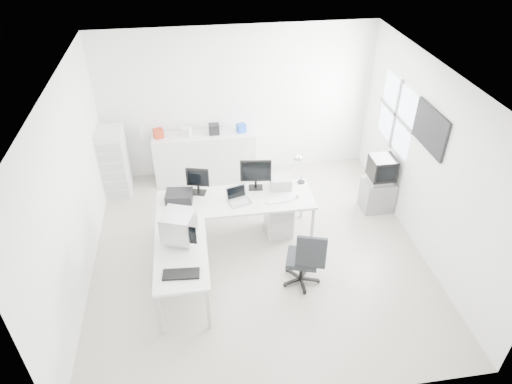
{
  "coord_description": "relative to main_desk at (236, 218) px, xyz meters",
  "views": [
    {
      "loc": [
        -0.81,
        -5.23,
        4.86
      ],
      "look_at": [
        0.0,
        0.2,
        1.0
      ],
      "focal_mm": 32.0,
      "sensor_mm": 36.0,
      "label": 1
    }
  ],
  "objects": [
    {
      "name": "lcd_monitor_large",
      "position": [
        0.35,
        0.25,
        0.63
      ],
      "size": [
        0.5,
        0.25,
        0.5
      ],
      "primitive_type": null,
      "rotation": [
        0.0,
        0.0,
        -0.12
      ],
      "color": "black",
      "rests_on": "main_desk"
    },
    {
      "name": "inkjet_printer",
      "position": [
        -0.85,
        0.1,
        0.45
      ],
      "size": [
        0.43,
        0.36,
        0.14
      ],
      "primitive_type": "cube",
      "rotation": [
        0.0,
        0.0,
        -0.11
      ],
      "color": "black",
      "rests_on": "main_desk"
    },
    {
      "name": "clutter_bottle",
      "position": [
        -1.48,
        1.87,
        0.67
      ],
      "size": [
        0.07,
        0.07,
        0.22
      ],
      "primitive_type": "cylinder",
      "color": "silver",
      "rests_on": "sideboard"
    },
    {
      "name": "clutter_box_d",
      "position": [
        0.32,
        1.83,
        0.64
      ],
      "size": [
        0.19,
        0.18,
        0.15
      ],
      "primitive_type": "cube",
      "rotation": [
        0.0,
        0.0,
        0.31
      ],
      "color": "blue",
      "rests_on": "sideboard"
    },
    {
      "name": "wall_picture",
      "position": [
        2.76,
        -0.31,
        1.52
      ],
      "size": [
        0.04,
        0.9,
        0.6
      ],
      "primitive_type": null,
      "color": "black",
      "rests_on": "right_wall"
    },
    {
      "name": "white_mouse",
      "position": [
        0.95,
        -0.1,
        0.41
      ],
      "size": [
        0.06,
        0.06,
        0.06
      ],
      "primitive_type": "sphere",
      "color": "silver",
      "rests_on": "main_desk"
    },
    {
      "name": "crt_tv",
      "position": [
        2.51,
        0.41,
        0.41
      ],
      "size": [
        0.5,
        0.48,
        0.45
      ],
      "primitive_type": null,
      "color": "black",
      "rests_on": "tv_cabinet"
    },
    {
      "name": "drawer_pedestal",
      "position": [
        0.7,
        0.05,
        -0.08
      ],
      "size": [
        0.4,
        0.5,
        0.6
      ],
      "primitive_type": "cube",
      "color": "silver",
      "rests_on": "floor"
    },
    {
      "name": "laptop",
      "position": [
        0.05,
        -0.1,
        0.49
      ],
      "size": [
        0.43,
        0.43,
        0.22
      ],
      "primitive_type": null,
      "rotation": [
        0.0,
        0.0,
        0.31
      ],
      "color": "#B7B7BA",
      "rests_on": "main_desk"
    },
    {
      "name": "laser_printer",
      "position": [
        0.75,
        0.22,
        0.47
      ],
      "size": [
        0.34,
        0.3,
        0.18
      ],
      "primitive_type": "cube",
      "rotation": [
        0.0,
        0.0,
        -0.07
      ],
      "color": "#A5A5A5",
      "rests_on": "main_desk"
    },
    {
      "name": "clutter_box_b",
      "position": [
        -0.68,
        1.83,
        0.64
      ],
      "size": [
        0.2,
        0.19,
        0.16
      ],
      "primitive_type": "cube",
      "rotation": [
        0.0,
        0.0,
        -0.41
      ],
      "color": "silver",
      "rests_on": "sideboard"
    },
    {
      "name": "tv_cabinet",
      "position": [
        2.51,
        0.41,
        -0.09
      ],
      "size": [
        0.51,
        0.42,
        0.56
      ],
      "primitive_type": "cube",
      "color": "slate",
      "rests_on": "floor"
    },
    {
      "name": "back_wall",
      "position": [
        0.29,
        2.09,
        1.02
      ],
      "size": [
        5.0,
        0.02,
        2.8
      ],
      "primitive_type": "cube",
      "color": "silver",
      "rests_on": "floor"
    },
    {
      "name": "left_wall",
      "position": [
        -2.21,
        -0.41,
        1.02
      ],
      "size": [
        0.02,
        5.0,
        2.8
      ],
      "primitive_type": "cube",
      "color": "silver",
      "rests_on": "floor"
    },
    {
      "name": "side_desk",
      "position": [
        -0.85,
        -1.1,
        0.0
      ],
      "size": [
        0.7,
        1.4,
        0.75
      ],
      "primitive_type": null,
      "color": "silver",
      "rests_on": "floor"
    },
    {
      "name": "clutter_box_c",
      "position": [
        -0.18,
        1.83,
        0.66
      ],
      "size": [
        0.19,
        0.17,
        0.19
      ],
      "primitive_type": "cube",
      "rotation": [
        0.0,
        0.0,
        0.01
      ],
      "color": "black",
      "rests_on": "sideboard"
    },
    {
      "name": "lcd_monitor_small",
      "position": [
        -0.55,
        0.25,
        0.6
      ],
      "size": [
        0.39,
        0.29,
        0.45
      ],
      "primitive_type": null,
      "rotation": [
        0.0,
        0.0,
        -0.27
      ],
      "color": "black",
      "rests_on": "main_desk"
    },
    {
      "name": "white_keyboard",
      "position": [
        0.65,
        -0.15,
        0.38
      ],
      "size": [
        0.39,
        0.15,
        0.02
      ],
      "primitive_type": "cube",
      "rotation": [
        0.0,
        0.0,
        0.1
      ],
      "color": "silver",
      "rests_on": "main_desk"
    },
    {
      "name": "clutter_box_a",
      "position": [
        -1.18,
        1.83,
        0.65
      ],
      "size": [
        0.2,
        0.19,
        0.17
      ],
      "primitive_type": "cube",
      "rotation": [
        0.0,
        0.0,
        0.33
      ],
      "color": "#A62E17",
      "rests_on": "sideboard"
    },
    {
      "name": "filing_cabinet",
      "position": [
        -1.99,
        1.58,
        0.26
      ],
      "size": [
        0.45,
        0.53,
        1.28
      ],
      "primitive_type": "cube",
      "color": "silver",
      "rests_on": "floor"
    },
    {
      "name": "black_keyboard",
      "position": [
        -0.85,
        -1.5,
        0.39
      ],
      "size": [
        0.47,
        0.22,
        0.03
      ],
      "primitive_type": "cube",
      "rotation": [
        0.0,
        0.0,
        -0.08
      ],
      "color": "black",
      "rests_on": "side_desk"
    },
    {
      "name": "office_chair",
      "position": [
        0.8,
        -1.12,
        0.11
      ],
      "size": [
        0.7,
        0.7,
        0.96
      ],
      "primitive_type": null,
      "rotation": [
        0.0,
        0.0,
        -0.31
      ],
      "color": "#232527",
      "rests_on": "floor"
    },
    {
      "name": "ceiling",
      "position": [
        0.29,
        -0.41,
        2.42
      ],
      "size": [
        5.0,
        5.0,
        0.01
      ],
      "primitive_type": "cube",
      "color": "white",
      "rests_on": "back_wall"
    },
    {
      "name": "sideboard",
      "position": [
        -0.38,
        1.83,
        0.09
      ],
      "size": [
        1.88,
        0.47,
        0.94
      ],
      "primitive_type": "cube",
      "color": "silver",
      "rests_on": "floor"
    },
    {
      "name": "desk_lamp",
      "position": [
        1.1,
        0.3,
        0.6
      ],
      "size": [
        0.17,
        0.17,
        0.44
      ],
      "primitive_type": null,
      "rotation": [
        0.0,
        0.0,
        -0.18
      ],
      "color": "silver",
      "rests_on": "main_desk"
    },
    {
      "name": "floor",
      "position": [
        0.29,
        -0.41,
        -0.38
      ],
      "size": [
        5.0,
        5.0,
        0.01
      ],
      "primitive_type": "cube",
      "color": "beige",
      "rests_on": "ground"
    },
    {
      "name": "right_wall",
      "position": [
        2.79,
        -0.41,
        1.02
      ],
      "size": [
        0.02,
        5.0,
        2.8
      ],
      "primitive_type": "cube",
      "color": "silver",
      "rests_on": "floor"
    },
    {
      "name": "main_desk",
      "position": [
        0.0,
        0.0,
        0.0
      ],
      "size": [
        2.4,
        0.8,
        0.75
      ],
      "primitive_type": null,
      "color": "silver",
      "rests_on": "floor"
    },
    {
      "name": "crt_monitor",
      "position": [
        -0.85,
        -0.85,
        0.59
      ],
      "size": [
        0.49,
        0.49,
        0.44
      ],
      "primitive_type": null,
      "rotation": [
        0.0,
        0.0,
        -0.35
      ],
      "color": "#B7B7BA",
      "rests_on": "side_desk"
    },
    {
      "name": "window",
      "position": [
        2.77,
        0.79,
        1.23
      ],
      "size": [
        0.02,
        1.2,
        1.1
      ],
      "primitive_type": null,
      "color": "white",
      "rests_on": "right_wall"
    }
  ]
}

